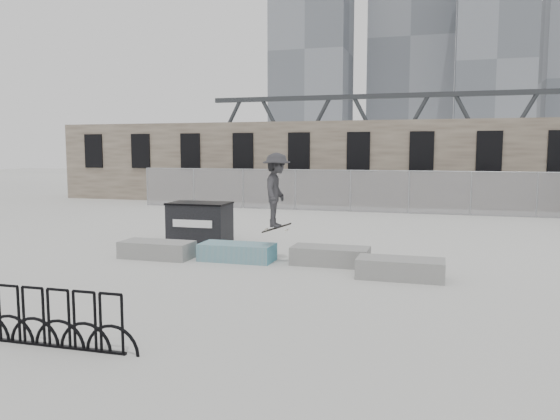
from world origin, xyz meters
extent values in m
plane|color=beige|center=(0.00, 0.00, 0.00)|extent=(120.00, 120.00, 0.00)
cube|color=#67594C|center=(0.00, 16.25, 2.25)|extent=(36.00, 2.50, 4.50)
cube|color=black|center=(-16.00, 14.98, 2.90)|extent=(1.20, 0.12, 2.00)
cube|color=black|center=(-12.80, 14.98, 2.90)|extent=(1.20, 0.12, 2.00)
cube|color=black|center=(-9.60, 14.98, 2.90)|extent=(1.20, 0.12, 2.00)
cube|color=black|center=(-6.40, 14.98, 2.90)|extent=(1.20, 0.12, 2.00)
cube|color=black|center=(-3.20, 14.98, 2.90)|extent=(1.20, 0.12, 2.00)
cube|color=black|center=(0.00, 14.98, 2.90)|extent=(1.20, 0.12, 2.00)
cube|color=black|center=(3.20, 14.98, 2.90)|extent=(1.20, 0.12, 2.00)
cube|color=black|center=(6.40, 14.98, 2.90)|extent=(1.20, 0.12, 2.00)
cylinder|color=gray|center=(-11.00, 12.50, 1.00)|extent=(0.06, 0.06, 2.00)
cylinder|color=gray|center=(-8.25, 12.50, 1.00)|extent=(0.06, 0.06, 2.00)
cylinder|color=gray|center=(-5.50, 12.50, 1.00)|extent=(0.06, 0.06, 2.00)
cylinder|color=gray|center=(-2.75, 12.50, 1.00)|extent=(0.06, 0.06, 2.00)
cylinder|color=gray|center=(0.00, 12.50, 1.00)|extent=(0.06, 0.06, 2.00)
cylinder|color=gray|center=(2.75, 12.50, 1.00)|extent=(0.06, 0.06, 2.00)
cylinder|color=gray|center=(5.50, 12.50, 1.00)|extent=(0.06, 0.06, 2.00)
cylinder|color=gray|center=(8.25, 12.50, 1.00)|extent=(0.06, 0.06, 2.00)
cube|color=#99999E|center=(0.00, 12.50, 1.00)|extent=(22.00, 0.02, 2.00)
cylinder|color=gray|center=(0.00, 12.50, 2.00)|extent=(22.00, 0.04, 0.04)
cube|color=gray|center=(-3.31, -0.30, 0.23)|extent=(2.00, 0.90, 0.47)
cube|color=#2D471E|center=(-3.31, -0.30, 0.41)|extent=(1.76, 0.66, 0.10)
cube|color=teal|center=(-1.06, -0.02, 0.23)|extent=(2.00, 0.90, 0.47)
cube|color=#2D471E|center=(-1.06, -0.02, 0.41)|extent=(1.76, 0.66, 0.10)
cube|color=gray|center=(1.46, 0.18, 0.23)|extent=(2.00, 0.90, 0.47)
cube|color=#2D471E|center=(1.46, 0.18, 0.41)|extent=(1.76, 0.66, 0.10)
cube|color=gray|center=(3.33, -0.86, 0.23)|extent=(2.00, 0.90, 0.47)
cube|color=#2D471E|center=(3.33, -0.86, 0.41)|extent=(1.76, 0.66, 0.10)
cube|color=black|center=(-3.30, 2.50, 0.62)|extent=(1.93, 1.18, 1.24)
cube|color=black|center=(-3.30, 2.50, 1.26)|extent=(1.97, 1.23, 0.06)
cube|color=white|center=(-3.29, 1.91, 0.67)|extent=(1.33, 0.04, 0.24)
cube|color=black|center=(-1.52, -6.90, 0.02)|extent=(2.70, 0.10, 0.04)
torus|color=black|center=(-2.20, -6.91, 0.45)|extent=(0.89, 0.06, 0.89)
torus|color=black|center=(-1.75, -6.90, 0.45)|extent=(0.89, 0.06, 0.89)
torus|color=black|center=(-1.30, -6.89, 0.45)|extent=(0.89, 0.06, 0.89)
torus|color=black|center=(-0.85, -6.89, 0.45)|extent=(0.89, 0.06, 0.89)
torus|color=black|center=(-0.40, -6.88, 0.45)|extent=(0.89, 0.06, 0.89)
cube|color=slate|center=(-20.00, 90.00, 21.00)|extent=(14.00, 12.00, 42.00)
cube|color=slate|center=(-2.00, 100.00, 24.00)|extent=(16.00, 14.00, 48.00)
cube|color=slate|center=(12.00, 85.00, 17.00)|extent=(12.00, 12.00, 34.00)
cube|color=#2D3033|center=(10.00, 55.00, 4.00)|extent=(70.00, 3.00, 1.20)
cube|color=#2D3033|center=(10.00, 55.00, 9.50)|extent=(70.00, 0.60, 0.60)
cube|color=gray|center=(-20.00, 55.00, 2.00)|extent=(2.00, 3.00, 4.00)
imported|color=#2D2C2F|center=(0.06, -0.03, 1.94)|extent=(0.84, 1.32, 1.94)
cube|color=black|center=(0.06, -0.03, 0.94)|extent=(0.79, 0.31, 0.27)
cylinder|color=beige|center=(-0.22, -0.10, 0.89)|extent=(0.06, 0.03, 0.06)
cylinder|color=beige|center=(-0.22, 0.04, 0.89)|extent=(0.06, 0.03, 0.06)
cylinder|color=beige|center=(0.34, -0.10, 0.89)|extent=(0.06, 0.03, 0.06)
cylinder|color=beige|center=(0.34, 0.04, 0.89)|extent=(0.06, 0.03, 0.06)
camera|label=1|loc=(4.16, -13.60, 2.99)|focal=35.00mm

